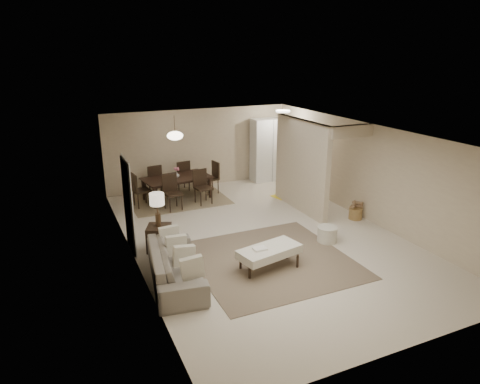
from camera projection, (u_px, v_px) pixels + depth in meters
name	position (u px, v px, depth m)	size (l,w,h in m)	color
floor	(262.00, 236.00, 10.21)	(9.00, 9.00, 0.00)	beige
ceiling	(264.00, 133.00, 9.42)	(9.00, 9.00, 0.00)	white
back_wall	(199.00, 148.00, 13.72)	(6.00, 6.00, 0.00)	#BAA68C
left_wall	(131.00, 205.00, 8.65)	(9.00, 9.00, 0.00)	#BAA68C
right_wall	(367.00, 172.00, 10.98)	(9.00, 9.00, 0.00)	#BAA68C
partition	(301.00, 166.00, 11.60)	(0.15, 2.50, 2.50)	#BAA68C
doorway	(128.00, 206.00, 9.26)	(0.04, 0.90, 2.04)	black
pantry_cabinet	(269.00, 150.00, 14.39)	(1.20, 0.55, 2.10)	silver
flush_light	(283.00, 111.00, 13.10)	(0.44, 0.44, 0.05)	white
living_rug	(271.00, 260.00, 9.04)	(3.20, 3.20, 0.01)	brown
sofa	(175.00, 265.00, 8.14)	(0.89, 2.28, 0.67)	slate
ottoman_bench	(269.00, 252.00, 8.59)	(1.39, 0.85, 0.46)	beige
side_table	(159.00, 238.00, 9.45)	(0.51, 0.51, 0.56)	black
table_lamp	(157.00, 202.00, 9.19)	(0.32, 0.32, 0.76)	#4B3520
round_pouf	(327.00, 234.00, 9.87)	(0.47, 0.47, 0.36)	beige
wicker_basket	(355.00, 214.00, 11.23)	(0.35, 0.35, 0.29)	olive
dining_rug	(178.00, 199.00, 12.75)	(2.80, 2.10, 0.01)	#756349
dining_table	(178.00, 188.00, 12.65)	(1.94, 1.08, 0.68)	black
dining_chairs	(177.00, 184.00, 12.60)	(2.68, 2.09, 0.99)	black
vase	(177.00, 175.00, 12.51)	(0.15, 0.15, 0.16)	silver
yellow_mat	(285.00, 195.00, 13.10)	(0.83, 0.51, 0.01)	yellow
pendant_light	(175.00, 136.00, 12.15)	(0.46, 0.46, 0.71)	#4B3520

